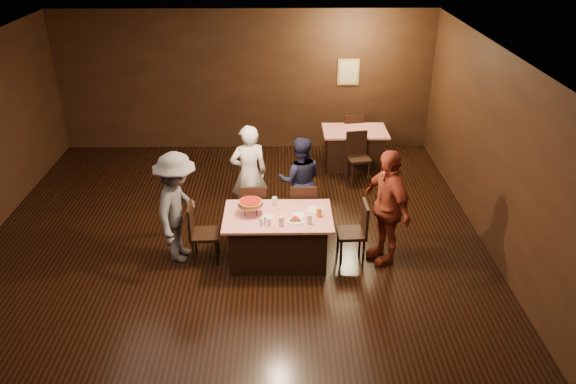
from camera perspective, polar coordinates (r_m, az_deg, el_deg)
The scene contains 23 objects.
room at distance 7.30m, azimuth -6.69°, elevation 5.22°, with size 10.00×10.04×3.02m.
main_table at distance 8.46m, azimuth -1.01°, elevation -4.64°, with size 1.60×1.00×0.77m, color #AE0B0C.
back_table at distance 11.68m, azimuth 6.72°, elevation 4.48°, with size 1.30×0.90×0.77m, color #B40C11.
chair_far_left at distance 9.07m, azimuth -3.54°, elevation -1.69°, with size 0.42×0.42×0.95m, color black.
chair_far_right at distance 9.07m, azimuth 1.52°, elevation -1.65°, with size 0.42×0.42×0.95m, color black.
chair_end_left at distance 8.49m, azimuth -8.48°, elevation -4.13°, with size 0.42×0.42×0.95m, color black.
chair_end_right at distance 8.48m, azimuth 6.46°, elevation -4.04°, with size 0.42×0.42×0.95m, color black.
chair_back_near at distance 11.01m, azimuth 7.18°, elevation 3.51°, with size 0.42×0.42×0.95m, color black.
chair_back_far at distance 12.20m, azimuth 6.41°, elevation 5.95°, with size 0.42×0.42×0.95m, color black.
diner_white_jacket at distance 9.37m, azimuth -3.99°, elevation 1.85°, with size 0.62×0.41×1.71m, color silver.
diner_navy_hoodie at distance 9.32m, azimuth 1.22°, elevation 1.18°, with size 0.74×0.58×1.53m, color #171A33.
diner_grey_knit at distance 8.43m, azimuth -11.14°, elevation -1.57°, with size 1.12×0.64×1.73m, color #545559.
diner_red_shirt at distance 8.36m, azimuth 9.98°, elevation -1.47°, with size 1.05×0.44×1.80m, color maroon.
pizza_stand at distance 8.23m, azimuth -3.83°, elevation -1.12°, with size 0.38×0.38×0.22m.
plate_with_slice at distance 8.10m, azimuth 0.73°, elevation -2.83°, with size 0.25×0.25×0.06m.
plate_empty at distance 8.41m, azimuth 2.72°, elevation -1.80°, with size 0.25×0.25×0.01m, color white.
glass_front_left at distance 7.97m, azimuth -0.68°, elevation -2.99°, with size 0.08×0.08×0.14m, color silver.
glass_front_right at distance 8.02m, azimuth 2.18°, elevation -2.79°, with size 0.08×0.08×0.14m, color silver.
glass_amber at distance 8.21m, azimuth 3.16°, elevation -2.09°, with size 0.08×0.08×0.14m, color #BF7F26.
glass_back at distance 8.50m, azimuth -1.37°, elevation -0.97°, with size 0.08×0.08×0.14m, color silver.
condiments at distance 8.00m, azimuth -2.33°, elevation -3.07°, with size 0.17×0.10×0.09m.
napkin_center at distance 8.27m, azimuth 1.05°, elevation -2.34°, with size 0.16×0.16×0.01m, color white.
napkin_left at distance 8.22m, azimuth -2.08°, elevation -2.53°, with size 0.16×0.16×0.01m, color white.
Camera 1 is at (0.75, -6.74, 4.82)m, focal length 35.00 mm.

